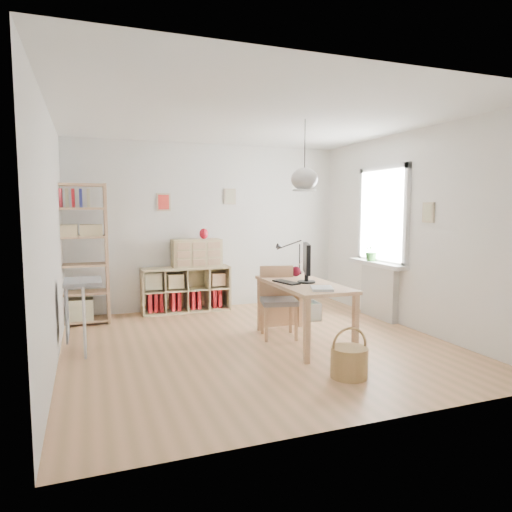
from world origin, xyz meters
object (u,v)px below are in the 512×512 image
object	(u,v)px
chair	(278,297)
monitor	(307,261)
tall_bookshelf	(78,248)
drawer_chest	(196,253)
desk	(303,290)
storage_chest	(301,307)
cube_shelf	(184,293)

from	to	relation	value
chair	monitor	xyz separation A→B (m)	(0.20, -0.40, 0.51)
tall_bookshelf	drawer_chest	distance (m)	1.79
desk	storage_chest	distance (m)	1.32
desk	tall_bookshelf	world-z (taller)	tall_bookshelf
chair	storage_chest	size ratio (longest dim) A/B	1.46
desk	tall_bookshelf	xyz separation A→B (m)	(-2.59, 1.95, 0.43)
desk	cube_shelf	world-z (taller)	desk
cube_shelf	chair	size ratio (longest dim) A/B	1.55
tall_bookshelf	chair	size ratio (longest dim) A/B	2.22
desk	storage_chest	size ratio (longest dim) A/B	2.42
drawer_chest	chair	bearing A→B (deg)	-68.73
drawer_chest	monitor	bearing A→B (deg)	-67.33
tall_bookshelf	chair	xyz separation A→B (m)	(2.42, -1.56, -0.57)
desk	monitor	bearing A→B (deg)	-17.40
cube_shelf	chair	distance (m)	2.04
tall_bookshelf	chair	bearing A→B (deg)	-32.92
monitor	drawer_chest	xyz separation A→B (m)	(-0.86, 2.20, -0.08)
desk	chair	bearing A→B (deg)	113.73
cube_shelf	monitor	bearing A→B (deg)	-64.75
chair	monitor	size ratio (longest dim) A/B	1.71
tall_bookshelf	monitor	xyz separation A→B (m)	(2.62, -1.96, -0.07)
storage_chest	monitor	distance (m)	1.49
tall_bookshelf	drawer_chest	world-z (taller)	tall_bookshelf
desk	monitor	size ratio (longest dim) A/B	2.84
chair	drawer_chest	size ratio (longest dim) A/B	1.17
cube_shelf	monitor	distance (m)	2.58
drawer_chest	tall_bookshelf	bearing A→B (deg)	-170.87
cube_shelf	storage_chest	distance (m)	1.91
chair	drawer_chest	world-z (taller)	drawer_chest
desk	storage_chest	world-z (taller)	desk
drawer_chest	desk	bearing A→B (deg)	-68.04
desk	monitor	world-z (taller)	monitor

